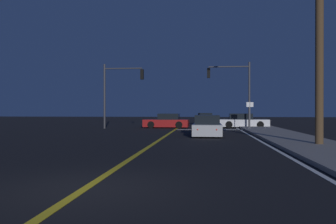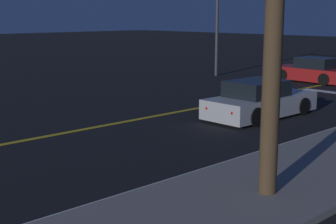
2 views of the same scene
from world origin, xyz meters
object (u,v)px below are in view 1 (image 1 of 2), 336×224
car_lead_oncoming_black (205,120)px  traffic_signal_far_left (118,86)px  utility_pole_right (319,17)px  car_parked_curb_white (243,121)px  street_sign_corner (250,111)px  car_following_oncoming_red (167,122)px  traffic_signal_near_right (234,84)px  car_distant_tail_silver (207,127)px

car_lead_oncoming_black → traffic_signal_far_left: traffic_signal_far_left is taller
utility_pole_right → car_parked_curb_white: bearing=94.8°
utility_pole_right → street_sign_corner: utility_pole_right is taller
street_sign_corner → car_parked_curb_white: bearing=91.2°
car_parked_curb_white → car_following_oncoming_red: same height
car_lead_oncoming_black → traffic_signal_near_right: (2.61, -7.78, 3.42)m
car_lead_oncoming_black → utility_pole_right: 24.81m
traffic_signal_near_right → street_sign_corner: 3.83m
car_following_oncoming_red → street_sign_corner: 7.97m
car_parked_curb_white → utility_pole_right: utility_pole_right is taller
car_parked_curb_white → traffic_signal_near_right: 3.94m
car_distant_tail_silver → street_sign_corner: bearing=62.4°
utility_pole_right → traffic_signal_near_right: bearing=98.7°
car_lead_oncoming_black → utility_pole_right: bearing=-77.5°
car_parked_curb_white → street_sign_corner: street_sign_corner is taller
car_parked_curb_white → street_sign_corner: (0.09, -4.51, 1.02)m
car_following_oncoming_red → traffic_signal_near_right: traffic_signal_near_right is taller
car_distant_tail_silver → traffic_signal_near_right: traffic_signal_near_right is taller
car_following_oncoming_red → car_distant_tail_silver: bearing=-157.3°
car_distant_tail_silver → traffic_signal_near_right: (2.50, 9.46, 3.42)m
car_distant_tail_silver → street_sign_corner: street_sign_corner is taller
car_distant_tail_silver → utility_pole_right: utility_pole_right is taller
car_parked_curb_white → car_following_oncoming_red: bearing=-79.4°
car_parked_curb_white → car_lead_oncoming_black: 7.04m
car_following_oncoming_red → car_lead_oncoming_black: same height
car_following_oncoming_red → car_lead_oncoming_black: bearing=-23.6°
car_lead_oncoming_black → car_distant_tail_silver: 17.25m
car_following_oncoming_red → traffic_signal_far_left: (-4.18, -1.77, 3.27)m
car_parked_curb_white → traffic_signal_near_right: bearing=-29.2°
car_lead_oncoming_black → car_parked_curb_white: bearing=-59.1°
car_distant_tail_silver → utility_pole_right: (4.95, -6.47, 5.26)m
car_lead_oncoming_black → street_sign_corner: street_sign_corner is taller
car_following_oncoming_red → car_lead_oncoming_black: 8.24m
car_distant_tail_silver → traffic_signal_far_left: traffic_signal_far_left is taller
car_distant_tail_silver → car_parked_curb_white: bearing=73.3°
car_distant_tail_silver → car_following_oncoming_red: bearing=111.0°
car_lead_oncoming_black → traffic_signal_far_left: (-7.77, -9.18, 3.27)m
traffic_signal_near_right → car_parked_curb_white: bearing=-119.2°
car_parked_curb_white → traffic_signal_far_left: size_ratio=0.81×
car_following_oncoming_red → street_sign_corner: (7.24, -3.17, 1.02)m
car_parked_curb_white → car_following_oncoming_red: 7.27m
car_following_oncoming_red → traffic_signal_far_left: traffic_signal_far_left is taller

